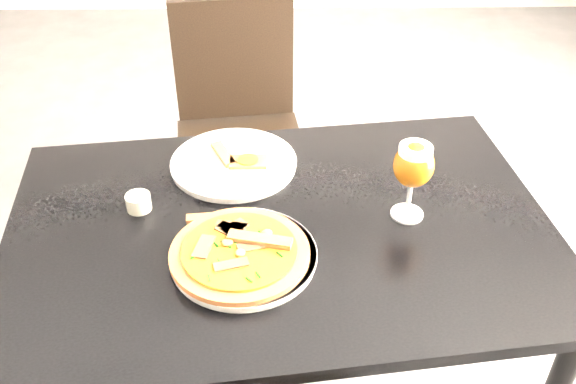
{
  "coord_description": "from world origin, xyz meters",
  "views": [
    {
      "loc": [
        0.32,
        -1.37,
        1.66
      ],
      "look_at": [
        0.34,
        -0.26,
        0.83
      ],
      "focal_mm": 40.0,
      "sensor_mm": 36.0,
      "label": 1
    }
  ],
  "objects_px": {
    "chair_far": "(239,129)",
    "beer_glass": "(414,166)",
    "dining_table": "(280,255)",
    "pizza": "(240,252)"
  },
  "relations": [
    {
      "from": "dining_table",
      "to": "pizza",
      "type": "bearing_deg",
      "value": -131.97
    },
    {
      "from": "pizza",
      "to": "dining_table",
      "type": "bearing_deg",
      "value": 55.17
    },
    {
      "from": "dining_table",
      "to": "pizza",
      "type": "xyz_separation_m",
      "value": [
        -0.08,
        -0.12,
        0.12
      ]
    },
    {
      "from": "dining_table",
      "to": "beer_glass",
      "type": "bearing_deg",
      "value": -1.05
    },
    {
      "from": "chair_far",
      "to": "beer_glass",
      "type": "height_order",
      "value": "beer_glass"
    },
    {
      "from": "dining_table",
      "to": "beer_glass",
      "type": "distance_m",
      "value": 0.36
    },
    {
      "from": "pizza",
      "to": "beer_glass",
      "type": "relative_size",
      "value": 1.55
    },
    {
      "from": "chair_far",
      "to": "beer_glass",
      "type": "relative_size",
      "value": 4.97
    },
    {
      "from": "dining_table",
      "to": "beer_glass",
      "type": "height_order",
      "value": "beer_glass"
    },
    {
      "from": "chair_far",
      "to": "beer_glass",
      "type": "distance_m",
      "value": 0.96
    }
  ]
}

